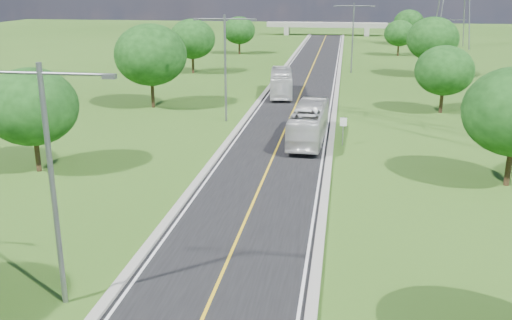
{
  "coord_description": "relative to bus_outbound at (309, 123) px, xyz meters",
  "views": [
    {
      "loc": [
        5.15,
        -7.53,
        12.81
      ],
      "look_at": [
        0.29,
        23.48,
        3.0
      ],
      "focal_mm": 40.0,
      "sensor_mm": 36.0,
      "label": 1
    }
  ],
  "objects": [
    {
      "name": "ground",
      "position": [
        -2.36,
        21.12,
        -1.56
      ],
      "size": [
        260.0,
        260.0,
        0.0
      ],
      "primitive_type": "plane",
      "color": "#2B4E16",
      "rests_on": "ground"
    },
    {
      "name": "road",
      "position": [
        -2.36,
        27.12,
        -1.53
      ],
      "size": [
        8.0,
        150.0,
        0.06
      ],
      "primitive_type": "cube",
      "color": "black",
      "rests_on": "ground"
    },
    {
      "name": "curb_left",
      "position": [
        -6.61,
        27.12,
        -1.45
      ],
      "size": [
        0.5,
        150.0,
        0.22
      ],
      "primitive_type": "cube",
      "color": "gray",
      "rests_on": "ground"
    },
    {
      "name": "curb_right",
      "position": [
        1.89,
        27.12,
        -1.45
      ],
      "size": [
        0.5,
        150.0,
        0.22
      ],
      "primitive_type": "cube",
      "color": "gray",
      "rests_on": "ground"
    },
    {
      "name": "speed_limit_sign",
      "position": [
        2.84,
        -0.9,
        0.04
      ],
      "size": [
        0.55,
        0.09,
        2.4
      ],
      "color": "slate",
      "rests_on": "ground"
    },
    {
      "name": "overpass",
      "position": [
        -2.36,
        101.12,
        0.85
      ],
      "size": [
        30.0,
        3.0,
        3.2
      ],
      "color": "gray",
      "rests_on": "ground"
    },
    {
      "name": "streetlight_near_left",
      "position": [
        -8.36,
        -26.88,
        4.39
      ],
      "size": [
        5.9,
        0.25,
        10.0
      ],
      "color": "slate",
      "rests_on": "ground"
    },
    {
      "name": "streetlight_mid_left",
      "position": [
        -8.36,
        6.12,
        4.39
      ],
      "size": [
        5.9,
        0.25,
        10.0
      ],
      "color": "slate",
      "rests_on": "ground"
    },
    {
      "name": "streetlight_far_right",
      "position": [
        3.64,
        39.12,
        4.39
      ],
      "size": [
        5.9,
        0.25,
        10.0
      ],
      "color": "slate",
      "rests_on": "ground"
    },
    {
      "name": "tree_lb",
      "position": [
        -18.36,
        -10.88,
        3.09
      ],
      "size": [
        6.3,
        6.3,
        7.33
      ],
      "color": "black",
      "rests_on": "ground"
    },
    {
      "name": "tree_lc",
      "position": [
        -17.36,
        11.12,
        4.02
      ],
      "size": [
        7.56,
        7.56,
        8.79
      ],
      "color": "black",
      "rests_on": "ground"
    },
    {
      "name": "tree_ld",
      "position": [
        -19.36,
        35.12,
        3.4
      ],
      "size": [
        6.72,
        6.72,
        7.82
      ],
      "color": "black",
      "rests_on": "ground"
    },
    {
      "name": "tree_le",
      "position": [
        -16.86,
        59.12,
        2.77
      ],
      "size": [
        5.88,
        5.88,
        6.84
      ],
      "color": "black",
      "rests_on": "ground"
    },
    {
      "name": "tree_rc",
      "position": [
        12.64,
        13.12,
        2.77
      ],
      "size": [
        5.88,
        5.88,
        6.84
      ],
      "color": "black",
      "rests_on": "ground"
    },
    {
      "name": "tree_rd",
      "position": [
        14.64,
        37.12,
        3.71
      ],
      "size": [
        7.14,
        7.14,
        8.3
      ],
      "color": "black",
      "rests_on": "ground"
    },
    {
      "name": "tree_re",
      "position": [
        12.14,
        61.12,
        2.46
      ],
      "size": [
        5.46,
        5.46,
        6.35
      ],
      "color": "black",
      "rests_on": "ground"
    },
    {
      "name": "tree_rf",
      "position": [
        15.64,
        81.12,
        3.09
      ],
      "size": [
        6.3,
        6.3,
        7.33
      ],
      "color": "black",
      "rests_on": "ground"
    },
    {
      "name": "bus_outbound",
      "position": [
        0.0,
        0.0,
        0.0
      ],
      "size": [
        2.9,
        10.85,
        3.0
      ],
      "primitive_type": "imported",
      "rotation": [
        0.0,
        0.0,
        3.11
      ],
      "color": "beige",
      "rests_on": "road"
    },
    {
      "name": "bus_inbound",
      "position": [
        -4.61,
        20.04,
        -0.05
      ],
      "size": [
        3.61,
        10.63,
        2.9
      ],
      "primitive_type": "imported",
      "rotation": [
        0.0,
        0.0,
        0.11
      ],
      "color": "silver",
      "rests_on": "road"
    }
  ]
}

